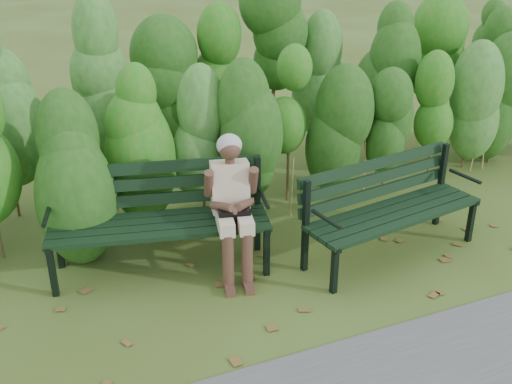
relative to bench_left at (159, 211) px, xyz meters
name	(u,v)px	position (x,y,z in m)	size (l,w,h in m)	color
ground	(271,283)	(0.81, -0.68, -0.57)	(80.00, 80.00, 0.00)	#394815
hedge_band	(201,94)	(0.81, 1.18, 0.69)	(11.04, 1.67, 2.42)	#47381E
leaf_litter	(325,286)	(1.23, -0.91, -0.57)	(5.90, 2.29, 0.01)	brown
bench_left	(159,211)	(0.00, 0.00, 0.00)	(2.03, 1.04, 0.97)	black
bench_right	(387,201)	(2.06, -0.57, -0.04)	(1.88, 0.87, 0.90)	black
seated_woman	(232,197)	(0.59, -0.33, 0.17)	(0.51, 0.74, 1.28)	beige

